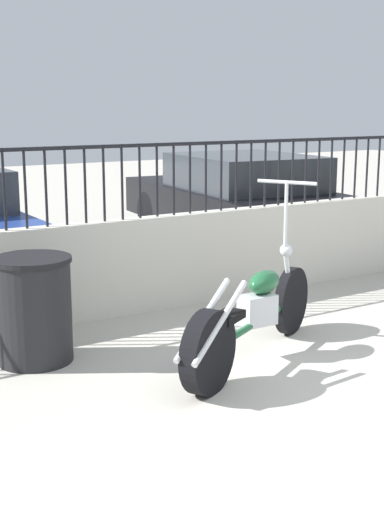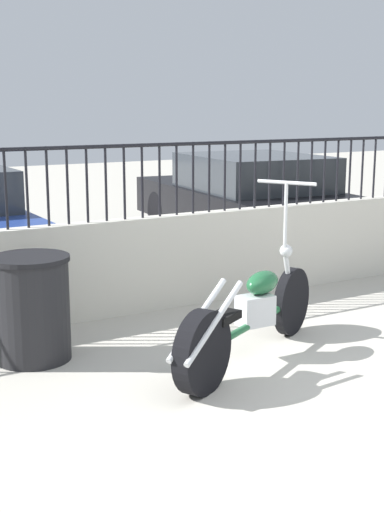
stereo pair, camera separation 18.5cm
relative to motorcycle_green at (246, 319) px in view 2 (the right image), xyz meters
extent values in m
cube|color=beige|center=(0.55, 1.75, 0.09)|extent=(9.92, 0.18, 0.92)
cylinder|color=black|center=(-1.33, 1.75, 0.91)|extent=(0.02, 0.02, 0.71)
cylinder|color=black|center=(-1.14, 1.75, 0.91)|extent=(0.02, 0.02, 0.71)
cylinder|color=black|center=(-0.95, 1.75, 0.91)|extent=(0.02, 0.02, 0.71)
cylinder|color=black|center=(-0.76, 1.75, 0.91)|extent=(0.02, 0.02, 0.71)
cylinder|color=black|center=(-0.58, 1.75, 0.91)|extent=(0.02, 0.02, 0.71)
cylinder|color=black|center=(-0.39, 1.75, 0.91)|extent=(0.02, 0.02, 0.71)
cylinder|color=black|center=(-0.20, 1.75, 0.91)|extent=(0.02, 0.02, 0.71)
cylinder|color=black|center=(-0.02, 1.75, 0.91)|extent=(0.02, 0.02, 0.71)
cylinder|color=black|center=(0.17, 1.75, 0.91)|extent=(0.02, 0.02, 0.71)
cylinder|color=black|center=(0.36, 1.75, 0.91)|extent=(0.02, 0.02, 0.71)
cylinder|color=black|center=(0.55, 1.75, 0.91)|extent=(0.02, 0.02, 0.71)
cylinder|color=black|center=(0.73, 1.75, 0.91)|extent=(0.02, 0.02, 0.71)
cylinder|color=black|center=(0.92, 1.75, 0.91)|extent=(0.02, 0.02, 0.71)
cylinder|color=black|center=(1.11, 1.75, 0.91)|extent=(0.02, 0.02, 0.71)
cylinder|color=black|center=(1.29, 1.75, 0.91)|extent=(0.02, 0.02, 0.71)
cylinder|color=black|center=(1.48, 1.75, 0.91)|extent=(0.02, 0.02, 0.71)
cylinder|color=black|center=(1.67, 1.75, 0.91)|extent=(0.02, 0.02, 0.71)
cylinder|color=black|center=(1.86, 1.75, 0.91)|extent=(0.02, 0.02, 0.71)
cylinder|color=black|center=(2.04, 1.75, 0.91)|extent=(0.02, 0.02, 0.71)
cylinder|color=black|center=(2.23, 1.75, 0.91)|extent=(0.02, 0.02, 0.71)
cylinder|color=black|center=(2.42, 1.75, 0.91)|extent=(0.02, 0.02, 0.71)
cylinder|color=black|center=(2.61, 1.75, 0.91)|extent=(0.02, 0.02, 0.71)
cylinder|color=black|center=(2.79, 1.75, 0.91)|extent=(0.02, 0.02, 0.71)
cylinder|color=black|center=(2.98, 1.75, 0.91)|extent=(0.02, 0.02, 0.71)
cylinder|color=black|center=(0.55, 1.75, 1.24)|extent=(9.92, 0.04, 0.04)
cylinder|color=black|center=(0.78, 0.42, -0.07)|extent=(0.56, 0.36, 0.60)
cylinder|color=black|center=(-0.58, -0.31, -0.07)|extent=(0.60, 0.41, 0.61)
cylinder|color=#1E5933|center=(0.10, 0.05, -0.07)|extent=(1.27, 0.73, 0.06)
cube|color=silver|center=(0.14, 0.08, 0.03)|extent=(0.28, 0.18, 0.24)
ellipsoid|color=#1E5933|center=(0.25, 0.14, 0.23)|extent=(0.45, 0.37, 0.18)
cube|color=black|center=(-0.31, -0.17, 0.11)|extent=(0.32, 0.27, 0.06)
cylinder|color=silver|center=(0.70, 0.38, 0.18)|extent=(0.22, 0.14, 0.51)
sphere|color=silver|center=(0.64, 0.35, 0.41)|extent=(0.11, 0.11, 0.11)
cylinder|color=silver|center=(0.62, 0.34, 0.71)|extent=(0.03, 0.03, 0.56)
cylinder|color=silver|center=(0.62, 0.34, 0.99)|extent=(0.27, 0.47, 0.03)
cylinder|color=silver|center=(-0.50, -0.35, 0.15)|extent=(0.70, 0.41, 0.44)
cylinder|color=silver|center=(-0.57, -0.23, 0.15)|extent=(0.70, 0.41, 0.44)
cylinder|color=black|center=(-1.39, 0.94, 0.03)|extent=(0.59, 0.59, 0.80)
cylinder|color=black|center=(-1.39, 0.94, 0.45)|extent=(0.62, 0.62, 0.04)
cylinder|color=black|center=(-0.77, 2.84, -0.05)|extent=(0.11, 0.64, 0.64)
cylinder|color=black|center=(2.15, 5.63, -0.05)|extent=(0.17, 0.65, 0.64)
cylinder|color=black|center=(3.90, 5.46, -0.05)|extent=(0.17, 0.65, 0.64)
cylinder|color=black|center=(1.89, 2.99, -0.05)|extent=(0.17, 0.65, 0.64)
cylinder|color=black|center=(3.63, 2.82, -0.05)|extent=(0.17, 0.65, 0.64)
cube|color=black|center=(2.89, 4.23, 0.15)|extent=(2.28, 4.44, 0.56)
cube|color=#2D3338|center=(2.87, 4.01, 0.67)|extent=(1.87, 2.21, 0.49)
camera|label=1|loc=(-3.16, -4.27, 1.62)|focal=50.00mm
camera|label=2|loc=(-3.00, -4.36, 1.62)|focal=50.00mm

